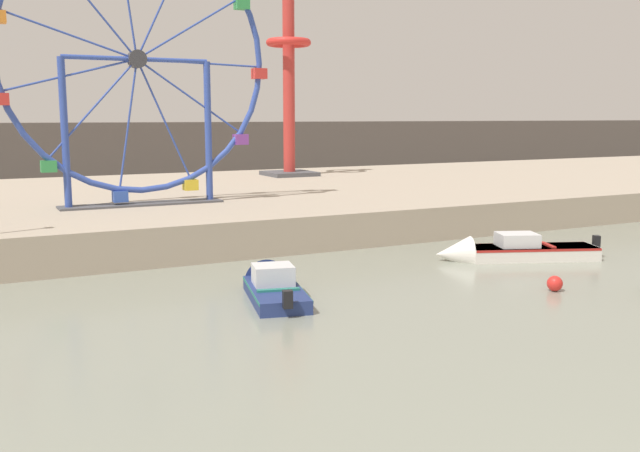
{
  "coord_description": "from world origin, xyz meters",
  "views": [
    {
      "loc": [
        -7.75,
        -3.12,
        4.89
      ],
      "look_at": [
        1.12,
        14.28,
        1.85
      ],
      "focal_mm": 39.79,
      "sensor_mm": 36.0,
      "label": 1
    }
  ],
  "objects_px": {
    "drop_tower_red_tower": "(289,83)",
    "mooring_buoy_orange": "(555,283)",
    "motorboat_navy_blue": "(271,285)",
    "ferris_wheel_blue_frame": "(137,65)",
    "motorboat_white_red_stripe": "(505,251)"
  },
  "relations": [
    {
      "from": "ferris_wheel_blue_frame",
      "to": "motorboat_navy_blue",
      "type": "bearing_deg",
      "value": -84.69
    },
    {
      "from": "mooring_buoy_orange",
      "to": "motorboat_white_red_stripe",
      "type": "bearing_deg",
      "value": 66.39
    },
    {
      "from": "motorboat_navy_blue",
      "to": "mooring_buoy_orange",
      "type": "bearing_deg",
      "value": -101.3
    },
    {
      "from": "mooring_buoy_orange",
      "to": "ferris_wheel_blue_frame",
      "type": "bearing_deg",
      "value": 120.28
    },
    {
      "from": "motorboat_white_red_stripe",
      "to": "ferris_wheel_blue_frame",
      "type": "bearing_deg",
      "value": -23.73
    },
    {
      "from": "mooring_buoy_orange",
      "to": "drop_tower_red_tower",
      "type": "bearing_deg",
      "value": 83.1
    },
    {
      "from": "drop_tower_red_tower",
      "to": "mooring_buoy_orange",
      "type": "height_order",
      "value": "drop_tower_red_tower"
    },
    {
      "from": "drop_tower_red_tower",
      "to": "mooring_buoy_orange",
      "type": "relative_size",
      "value": 25.5
    },
    {
      "from": "motorboat_white_red_stripe",
      "to": "drop_tower_red_tower",
      "type": "relative_size",
      "value": 0.5
    },
    {
      "from": "motorboat_navy_blue",
      "to": "ferris_wheel_blue_frame",
      "type": "distance_m",
      "value": 12.68
    },
    {
      "from": "motorboat_navy_blue",
      "to": "motorboat_white_red_stripe",
      "type": "height_order",
      "value": "motorboat_white_red_stripe"
    },
    {
      "from": "motorboat_navy_blue",
      "to": "motorboat_white_red_stripe",
      "type": "relative_size",
      "value": 0.76
    },
    {
      "from": "motorboat_white_red_stripe",
      "to": "drop_tower_red_tower",
      "type": "bearing_deg",
      "value": -71.92
    },
    {
      "from": "motorboat_white_red_stripe",
      "to": "motorboat_navy_blue",
      "type": "bearing_deg",
      "value": 25.88
    },
    {
      "from": "motorboat_navy_blue",
      "to": "mooring_buoy_orange",
      "type": "xyz_separation_m",
      "value": [
        7.25,
        -3.36,
        -0.04
      ]
    }
  ]
}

